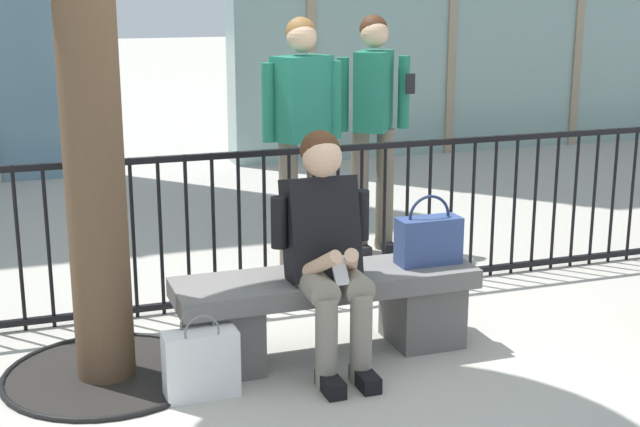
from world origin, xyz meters
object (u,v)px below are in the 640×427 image
handbag_on_bench (429,239)px  bystander_further_back (373,116)px  shopping_bag (201,363)px  stone_bench (326,306)px  bystander_at_railing (302,125)px  seated_person_with_phone (327,244)px

handbag_on_bench → bystander_further_back: bystander_further_back is taller
handbag_on_bench → shopping_bag: bearing=-168.8°
handbag_on_bench → shopping_bag: handbag_on_bench is taller
stone_bench → bystander_at_railing: bystander_at_railing is taller
stone_bench → shopping_bag: size_ratio=3.74×
seated_person_with_phone → shopping_bag: size_ratio=2.83×
seated_person_with_phone → shopping_bag: seated_person_with_phone is taller
seated_person_with_phone → bystander_at_railing: size_ratio=0.71×
seated_person_with_phone → bystander_further_back: size_ratio=0.71×
seated_person_with_phone → bystander_at_railing: bystander_at_railing is taller
seated_person_with_phone → bystander_further_back: bystander_further_back is taller
bystander_further_back → seated_person_with_phone: bearing=-118.8°
bystander_further_back → bystander_at_railing: bearing=-157.7°
stone_bench → shopping_bag: stone_bench is taller
handbag_on_bench → stone_bench: bearing=179.0°
seated_person_with_phone → handbag_on_bench: bearing=10.7°
shopping_bag → bystander_at_railing: bystander_at_railing is taller
handbag_on_bench → bystander_further_back: 1.83m
shopping_bag → bystander_further_back: 2.76m
stone_bench → shopping_bag: bearing=-159.7°
seated_person_with_phone → bystander_at_railing: (0.40, 1.60, 0.35)m
shopping_bag → seated_person_with_phone: bearing=11.7°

